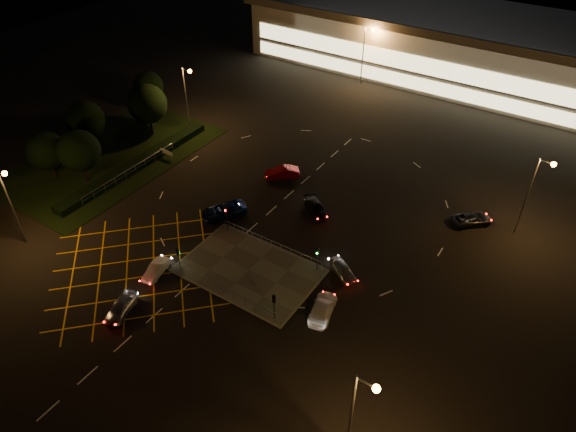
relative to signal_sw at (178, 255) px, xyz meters
The scene contains 27 objects.
ground 7.58m from the signal_sw, 56.28° to the left, with size 180.00×180.00×0.00m, color black.
pedestrian_island 7.57m from the signal_sw, 33.65° to the left, with size 14.00×9.00×0.12m, color #4C4944.
grass_verge 26.93m from the signal_sw, 153.45° to the left, with size 18.00×30.00×0.08m, color black.
hedge 22.55m from the signal_sw, 147.74° to the left, with size 2.00×26.00×1.00m, color black.
supermarket 68.13m from the signal_sw, 86.63° to the left, with size 72.00×26.50×10.50m.
streetlight_sw 19.03m from the signal_sw, 161.12° to the right, with size 1.78×0.56×10.03m.
streetlight_se 26.05m from the signal_sw, 18.14° to the right, with size 1.78×0.56×10.03m.
streetlight_nw 31.24m from the signal_sw, 129.19° to the left, with size 1.78×0.56×10.03m.
streetlight_ne 38.75m from the signal_sw, 42.43° to the left, with size 1.78×0.56×10.03m.
streetlight_far_left 54.44m from the signal_sw, 95.88° to the left, with size 1.78×0.56×10.03m.
signal_sw is the anchor object (origin of this frame).
signal_se 12.00m from the signal_sw, ahead, with size 0.28×0.30×3.15m.
signal_nw 7.99m from the signal_sw, 90.00° to the left, with size 0.28×0.30×3.15m.
signal_ne 14.41m from the signal_sw, 33.65° to the left, with size 0.28×0.30×3.15m.
tree_a 26.38m from the signal_sw, behind, with size 5.04×5.04×6.86m.
tree_b 30.55m from the signal_sw, 156.81° to the left, with size 5.40×5.40×7.35m.
tree_c 31.34m from the signal_sw, 140.20° to the left, with size 5.76×5.76×7.84m.
tree_d 39.73m from the signal_sw, 139.09° to the left, with size 4.68×4.68×6.37m.
tree_e 22.92m from the signal_sw, 164.76° to the left, with size 5.40×5.40×7.35m.
car_near_silver 7.58m from the signal_sw, 97.11° to the right, with size 1.74×4.32×1.47m, color #ABADB2.
car_queue_white 3.06m from the signal_sw, 138.42° to the right, with size 1.30×3.74×1.23m, color silver.
car_left_blue 10.44m from the signal_sw, 102.31° to the left, with size 2.49×5.41×1.50m, color #0B1A45.
car_far_dkgrey 18.05m from the signal_sw, 67.99° to the left, with size 1.84×4.52×1.31m, color black.
car_right_silver 17.20m from the signal_sw, 31.61° to the left, with size 1.55×3.85×1.31m, color #B9BAC1.
car_circ_red 20.92m from the signal_sw, 92.63° to the left, with size 1.60×4.58×1.51m, color maroon.
car_east_grey 34.12m from the signal_sw, 46.81° to the left, with size 2.18×4.72×1.31m, color black.
car_approach_white 15.91m from the signal_sw, 11.52° to the left, with size 1.99×4.90×1.42m, color silver.
Camera 1 is at (26.94, -32.69, 38.13)m, focal length 32.00 mm.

